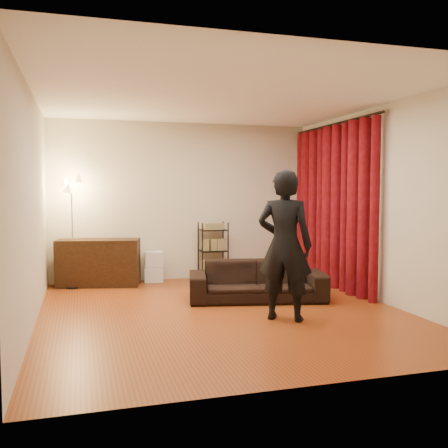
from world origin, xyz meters
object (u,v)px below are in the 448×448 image
object	(u,v)px
floor_lamp	(72,232)
media_cabinet	(99,262)
person	(285,245)
wire_shelf	(213,251)
sofa	(257,281)
storage_boxes	(154,267)

from	to	relation	value
floor_lamp	media_cabinet	bearing A→B (deg)	9.66
person	floor_lamp	distance (m)	3.66
person	wire_shelf	world-z (taller)	person
sofa	media_cabinet	size ratio (longest dim) A/B	1.46
storage_boxes	wire_shelf	bearing A→B (deg)	-1.96
floor_lamp	wire_shelf	bearing A→B (deg)	2.90
sofa	floor_lamp	size ratio (longest dim) A/B	1.08
storage_boxes	wire_shelf	size ratio (longest dim) A/B	0.52
person	media_cabinet	world-z (taller)	person
wire_shelf	sofa	bearing A→B (deg)	-81.87
wire_shelf	storage_boxes	bearing A→B (deg)	-179.39
person	floor_lamp	bearing A→B (deg)	-12.72
media_cabinet	wire_shelf	distance (m)	1.93
wire_shelf	floor_lamp	world-z (taller)	floor_lamp
storage_boxes	floor_lamp	bearing A→B (deg)	-173.31
person	media_cabinet	xyz separation A→B (m)	(-2.05, 2.79, -0.52)
sofa	media_cabinet	distance (m)	2.71
sofa	storage_boxes	world-z (taller)	sofa
media_cabinet	storage_boxes	distance (m)	0.92
sofa	wire_shelf	size ratio (longest dim) A/B	1.91
wire_shelf	person	bearing A→B (deg)	-84.88
person	floor_lamp	size ratio (longest dim) A/B	1.02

